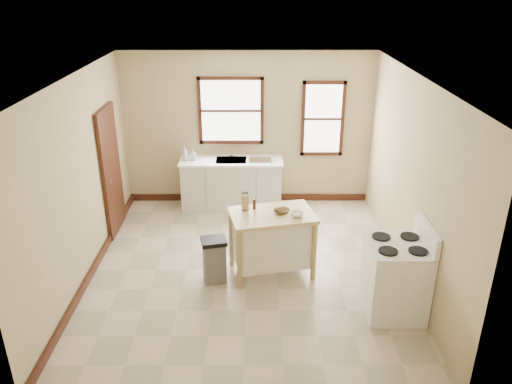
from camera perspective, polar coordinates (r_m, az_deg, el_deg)
floor at (r=7.41m, az=-1.11°, el=-8.87°), size 5.00×5.00×0.00m
ceiling at (r=6.37m, az=-1.31°, el=12.92°), size 5.00×5.00×0.00m
wall_back at (r=9.13m, az=-0.94°, el=7.16°), size 4.50×0.04×2.80m
wall_left at (r=7.17m, az=-19.48°, el=1.11°), size 0.04×5.00×2.80m
wall_right at (r=7.09m, az=17.30°, el=1.16°), size 0.04×5.00×2.80m
window_main at (r=9.03m, az=-2.88°, el=9.25°), size 1.17×0.06×1.22m
window_side at (r=9.14m, az=7.64°, el=8.28°), size 0.77×0.06×1.37m
door_left at (r=8.43m, az=-16.23°, el=2.29°), size 0.06×0.90×2.10m
baseboard_back at (r=9.57m, az=-0.89°, el=-0.61°), size 4.50×0.04×0.12m
baseboard_left at (r=7.74m, az=-17.94°, el=-8.09°), size 0.04×5.00×0.12m
sink_counter at (r=9.17m, az=-2.80°, el=0.98°), size 1.86×0.62×0.92m
faucet at (r=9.14m, az=-2.82°, el=4.71°), size 0.03×0.03×0.22m
soap_bottle_a at (r=9.03m, az=-8.14°, el=4.41°), size 0.13×0.13×0.26m
soap_bottle_b at (r=9.03m, az=-7.18°, el=4.23°), size 0.09×0.09×0.19m
dish_rack at (r=8.94m, az=0.49°, el=3.93°), size 0.49×0.43×0.10m
kitchen_island at (r=7.13m, az=1.80°, el=-5.89°), size 1.28×0.97×0.94m
knife_block at (r=6.99m, az=-1.25°, el=-1.22°), size 0.11×0.11×0.20m
pepper_grinder at (r=7.01m, az=-0.19°, el=-1.39°), size 0.06×0.06×0.15m
bowl_a at (r=6.92m, az=2.76°, el=-2.25°), size 0.24×0.24×0.04m
bowl_b at (r=6.95m, az=3.12°, el=-2.15°), size 0.25×0.25×0.04m
bowl_c at (r=6.84m, az=4.73°, el=-2.55°), size 0.18×0.18×0.06m
trash_bin at (r=7.02m, az=-4.77°, el=-7.77°), size 0.40×0.36×0.67m
gas_stove at (r=6.52m, az=15.70°, el=-8.43°), size 0.77×0.78×1.23m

